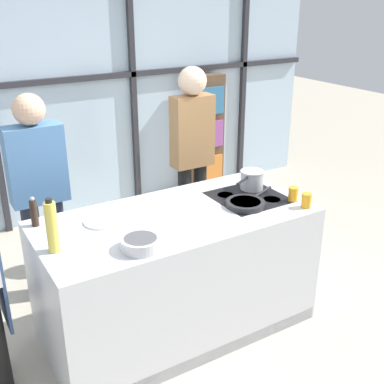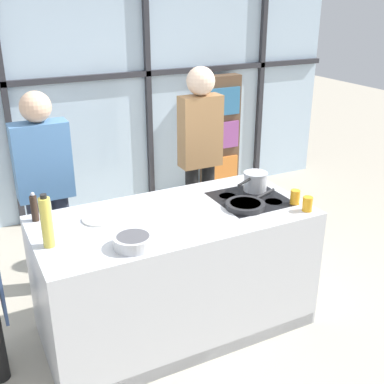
# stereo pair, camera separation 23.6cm
# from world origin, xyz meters

# --- Properties ---
(ground_plane) EXTENTS (18.00, 18.00, 0.00)m
(ground_plane) POSITION_xyz_m (0.00, 0.00, 0.00)
(ground_plane) COLOR #BCB29E
(back_window_wall) EXTENTS (6.40, 0.10, 2.80)m
(back_window_wall) POSITION_xyz_m (0.00, 2.39, 1.40)
(back_window_wall) COLOR silver
(back_window_wall) RESTS_ON ground_plane
(bookshelf) EXTENTS (0.47, 0.19, 1.48)m
(bookshelf) POSITION_xyz_m (1.65, 2.20, 0.74)
(bookshelf) COLOR brown
(bookshelf) RESTS_ON ground_plane
(demo_island) EXTENTS (1.94, 0.93, 0.94)m
(demo_island) POSITION_xyz_m (0.00, -0.00, 0.47)
(demo_island) COLOR silver
(demo_island) RESTS_ON ground_plane
(spectator_far_left) EXTENTS (0.44, 0.24, 1.71)m
(spectator_far_left) POSITION_xyz_m (-0.70, 0.94, 0.97)
(spectator_far_left) COLOR #232838
(spectator_far_left) RESTS_ON ground_plane
(spectator_center_left) EXTENTS (0.38, 0.25, 1.80)m
(spectator_center_left) POSITION_xyz_m (0.70, 0.94, 1.06)
(spectator_center_left) COLOR black
(spectator_center_left) RESTS_ON ground_plane
(frying_pan) EXTENTS (0.49, 0.29, 0.04)m
(frying_pan) POSITION_xyz_m (0.51, -0.12, 0.96)
(frying_pan) COLOR #232326
(frying_pan) RESTS_ON demo_island
(saucepan) EXTENTS (0.33, 0.22, 0.15)m
(saucepan) POSITION_xyz_m (0.75, 0.12, 1.02)
(saucepan) COLOR silver
(saucepan) RESTS_ON demo_island
(white_plate) EXTENTS (0.25, 0.25, 0.01)m
(white_plate) POSITION_xyz_m (-0.48, 0.16, 0.95)
(white_plate) COLOR white
(white_plate) RESTS_ON demo_island
(mixing_bowl) EXTENTS (0.25, 0.25, 0.07)m
(mixing_bowl) POSITION_xyz_m (-0.42, -0.30, 0.98)
(mixing_bowl) COLOR silver
(mixing_bowl) RESTS_ON demo_island
(oil_bottle) EXTENTS (0.07, 0.07, 0.34)m
(oil_bottle) POSITION_xyz_m (-0.87, -0.06, 1.10)
(oil_bottle) COLOR #E0CC4C
(oil_bottle) RESTS_ON demo_island
(pepper_grinder) EXTENTS (0.05, 0.05, 0.21)m
(pepper_grinder) POSITION_xyz_m (-0.88, 0.34, 1.04)
(pepper_grinder) COLOR #332319
(pepper_grinder) RESTS_ON demo_island
(juice_glass_near) EXTENTS (0.07, 0.07, 0.11)m
(juice_glass_near) POSITION_xyz_m (0.87, -0.37, 0.99)
(juice_glass_near) COLOR orange
(juice_glass_near) RESTS_ON demo_island
(juice_glass_far) EXTENTS (0.07, 0.07, 0.11)m
(juice_glass_far) POSITION_xyz_m (0.87, -0.23, 0.99)
(juice_glass_far) COLOR orange
(juice_glass_far) RESTS_ON demo_island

